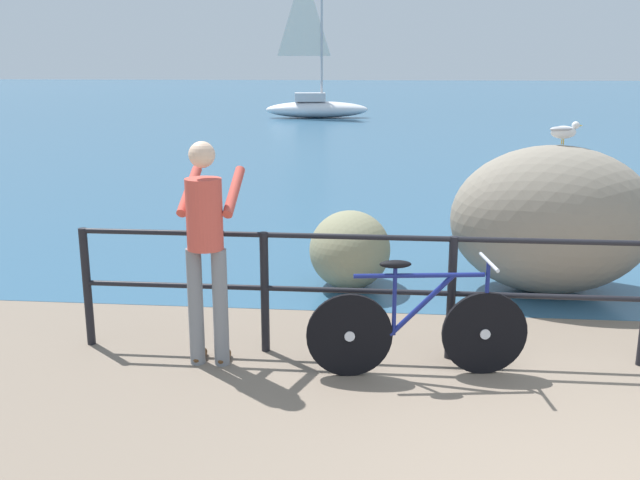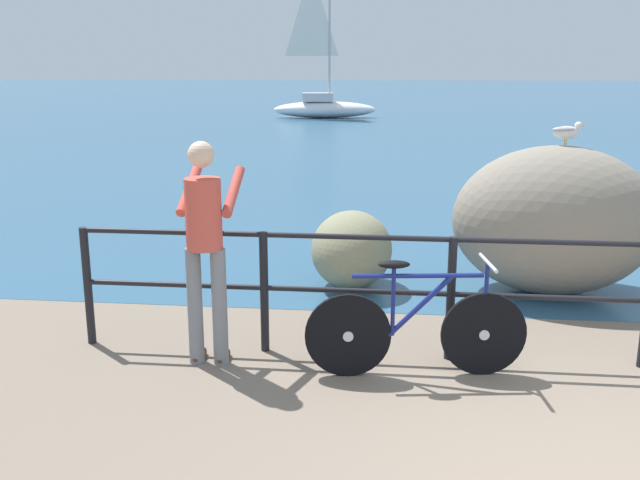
{
  "view_description": "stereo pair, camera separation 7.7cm",
  "coord_description": "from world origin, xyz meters",
  "px_view_note": "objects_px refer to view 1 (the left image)",
  "views": [
    {
      "loc": [
        -1.29,
        -3.52,
        2.35
      ],
      "look_at": [
        -1.85,
        2.37,
        0.87
      ],
      "focal_mm": 39.9,
      "sensor_mm": 36.0,
      "label": 1
    },
    {
      "loc": [
        -1.21,
        -3.51,
        2.35
      ],
      "look_at": [
        -1.85,
        2.37,
        0.87
      ],
      "focal_mm": 39.9,
      "sensor_mm": 36.0,
      "label": 2
    }
  ],
  "objects_px": {
    "person_at_railing": "(206,243)",
    "sailboat": "(316,101)",
    "bicycle": "(418,327)",
    "seagull": "(564,131)",
    "breakwater_boulder_left": "(350,250)",
    "breakwater_boulder_main": "(552,220)"
  },
  "relations": [
    {
      "from": "person_at_railing",
      "to": "sailboat",
      "type": "bearing_deg",
      "value": 4.91
    },
    {
      "from": "bicycle",
      "to": "person_at_railing",
      "type": "bearing_deg",
      "value": 169.67
    },
    {
      "from": "bicycle",
      "to": "seagull",
      "type": "height_order",
      "value": "seagull"
    },
    {
      "from": "breakwater_boulder_left",
      "to": "bicycle",
      "type": "bearing_deg",
      "value": -73.48
    },
    {
      "from": "breakwater_boulder_main",
      "to": "seagull",
      "type": "xyz_separation_m",
      "value": [
        0.06,
        0.06,
        0.91
      ]
    },
    {
      "from": "person_at_railing",
      "to": "breakwater_boulder_left",
      "type": "height_order",
      "value": "person_at_railing"
    },
    {
      "from": "breakwater_boulder_left",
      "to": "sailboat",
      "type": "height_order",
      "value": "sailboat"
    },
    {
      "from": "breakwater_boulder_left",
      "to": "sailboat",
      "type": "xyz_separation_m",
      "value": [
        -2.78,
        23.57,
        0.3
      ]
    },
    {
      "from": "seagull",
      "to": "bicycle",
      "type": "bearing_deg",
      "value": -131.46
    },
    {
      "from": "breakwater_boulder_main",
      "to": "breakwater_boulder_left",
      "type": "xyz_separation_m",
      "value": [
        -2.08,
        -0.05,
        -0.36
      ]
    },
    {
      "from": "person_at_railing",
      "to": "breakwater_boulder_left",
      "type": "relative_size",
      "value": 1.72
    },
    {
      "from": "bicycle",
      "to": "person_at_railing",
      "type": "xyz_separation_m",
      "value": [
        -1.64,
        0.07,
        0.6
      ]
    },
    {
      "from": "sailboat",
      "to": "seagull",
      "type": "bearing_deg",
      "value": -85.8
    },
    {
      "from": "bicycle",
      "to": "breakwater_boulder_left",
      "type": "relative_size",
      "value": 1.63
    },
    {
      "from": "seagull",
      "to": "sailboat",
      "type": "xyz_separation_m",
      "value": [
        -4.92,
        23.46,
        -0.97
      ]
    },
    {
      "from": "person_at_railing",
      "to": "breakwater_boulder_main",
      "type": "xyz_separation_m",
      "value": [
        3.08,
        2.14,
        -0.22
      ]
    },
    {
      "from": "person_at_railing",
      "to": "seagull",
      "type": "height_order",
      "value": "person_at_railing"
    },
    {
      "from": "breakwater_boulder_main",
      "to": "sailboat",
      "type": "height_order",
      "value": "sailboat"
    },
    {
      "from": "bicycle",
      "to": "breakwater_boulder_left",
      "type": "height_order",
      "value": "bicycle"
    },
    {
      "from": "bicycle",
      "to": "person_at_railing",
      "type": "height_order",
      "value": "person_at_railing"
    },
    {
      "from": "breakwater_boulder_main",
      "to": "sailboat",
      "type": "bearing_deg",
      "value": 101.68
    },
    {
      "from": "person_at_railing",
      "to": "seagull",
      "type": "relative_size",
      "value": 5.21
    }
  ]
}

